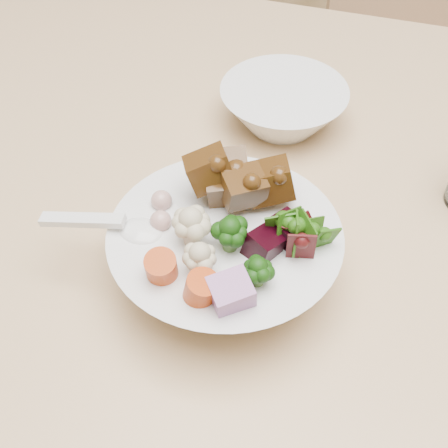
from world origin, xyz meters
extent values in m
cylinder|color=tan|center=(-0.76, 0.43, 0.37)|extent=(0.06, 0.06, 0.75)
cube|color=tan|center=(-0.05, 0.74, 0.46)|extent=(0.55, 0.55, 0.04)
cylinder|color=tan|center=(-0.15, 0.51, 0.22)|extent=(0.03, 0.03, 0.44)
cylinder|color=tan|center=(-0.28, 0.84, 0.22)|extent=(0.03, 0.03, 0.44)
sphere|color=black|center=(-0.23, -0.08, 0.87)|extent=(0.04, 0.04, 0.04)
sphere|color=#C4B694|center=(-0.27, -0.09, 0.87)|extent=(0.04, 0.04, 0.04)
cube|color=black|center=(-0.18, -0.05, 0.87)|extent=(0.04, 0.04, 0.03)
cube|color=#8E568C|center=(-0.21, -0.14, 0.87)|extent=(0.05, 0.05, 0.04)
cylinder|color=#B12904|center=(-0.28, -0.14, 0.87)|extent=(0.04, 0.04, 0.03)
sphere|color=tan|center=(-0.30, -0.08, 0.87)|extent=(0.03, 0.03, 0.03)
ellipsoid|color=white|center=(-0.32, -0.09, 0.86)|extent=(0.05, 0.04, 0.02)
cube|color=white|center=(-0.38, -0.10, 0.86)|extent=(0.09, 0.03, 0.02)
camera|label=1|loc=(-0.10, -0.46, 1.32)|focal=50.00mm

